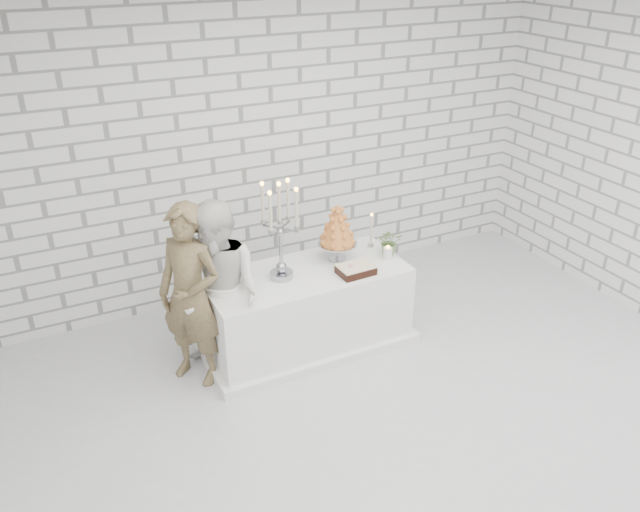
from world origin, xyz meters
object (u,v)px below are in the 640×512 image
(bride, at_px, (220,293))
(candelabra, at_px, (280,231))
(croquembouche, at_px, (337,233))
(groom, at_px, (191,296))
(cake_table, at_px, (306,308))

(bride, distance_m, candelabra, 0.71)
(croquembouche, bearing_deg, groom, -175.22)
(bride, bearing_deg, groom, -128.53)
(croquembouche, bearing_deg, cake_table, -165.95)
(cake_table, distance_m, croquembouche, 0.75)
(groom, height_order, croquembouche, groom)
(candelabra, relative_size, croquembouche, 1.61)
(cake_table, height_order, bride, bride)
(groom, relative_size, candelabra, 1.80)
(cake_table, xyz_separation_m, bride, (-0.81, -0.07, 0.41))
(bride, relative_size, croquembouche, 2.87)
(cake_table, relative_size, bride, 1.14)
(candelabra, bearing_deg, groom, -177.62)
(groom, bearing_deg, bride, 41.71)
(cake_table, bearing_deg, groom, -178.49)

